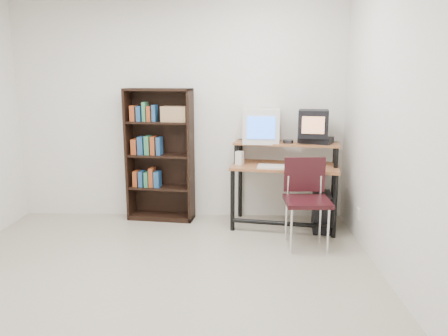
{
  "coord_description": "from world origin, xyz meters",
  "views": [
    {
      "loc": [
        0.69,
        -3.33,
        1.73
      ],
      "look_at": [
        0.56,
        1.1,
        0.8
      ],
      "focal_mm": 35.0,
      "sensor_mm": 36.0,
      "label": 1
    }
  ],
  "objects_px": {
    "computer_desk": "(285,169)",
    "pc_tower": "(321,211)",
    "bookshelf": "(160,153)",
    "crt_monitor": "(261,126)",
    "school_chair": "(306,192)",
    "crt_tv": "(313,124)"
  },
  "relations": [
    {
      "from": "pc_tower",
      "to": "crt_monitor",
      "type": "bearing_deg",
      "value": 166.11
    },
    {
      "from": "crt_monitor",
      "to": "crt_tv",
      "type": "xyz_separation_m",
      "value": [
        0.59,
        -0.11,
        0.04
      ]
    },
    {
      "from": "computer_desk",
      "to": "crt_monitor",
      "type": "distance_m",
      "value": 0.57
    },
    {
      "from": "crt_tv",
      "to": "bookshelf",
      "type": "bearing_deg",
      "value": -175.87
    },
    {
      "from": "computer_desk",
      "to": "pc_tower",
      "type": "relative_size",
      "value": 2.87
    },
    {
      "from": "computer_desk",
      "to": "bookshelf",
      "type": "xyz_separation_m",
      "value": [
        -1.49,
        0.23,
        0.14
      ]
    },
    {
      "from": "bookshelf",
      "to": "crt_monitor",
      "type": "bearing_deg",
      "value": 3.89
    },
    {
      "from": "computer_desk",
      "to": "crt_monitor",
      "type": "xyz_separation_m",
      "value": [
        -0.27,
        0.16,
        0.48
      ]
    },
    {
      "from": "crt_monitor",
      "to": "pc_tower",
      "type": "height_order",
      "value": "crt_monitor"
    },
    {
      "from": "crt_tv",
      "to": "computer_desk",
      "type": "bearing_deg",
      "value": -161.37
    },
    {
      "from": "crt_tv",
      "to": "pc_tower",
      "type": "xyz_separation_m",
      "value": [
        0.11,
        -0.15,
        -1.0
      ]
    },
    {
      "from": "crt_monitor",
      "to": "bookshelf",
      "type": "height_order",
      "value": "bookshelf"
    },
    {
      "from": "crt_monitor",
      "to": "crt_tv",
      "type": "height_order",
      "value": "crt_monitor"
    },
    {
      "from": "computer_desk",
      "to": "pc_tower",
      "type": "xyz_separation_m",
      "value": [
        0.42,
        -0.11,
        -0.48
      ]
    },
    {
      "from": "crt_tv",
      "to": "school_chair",
      "type": "xyz_separation_m",
      "value": [
        -0.15,
        -0.61,
        -0.65
      ]
    },
    {
      "from": "school_chair",
      "to": "bookshelf",
      "type": "bearing_deg",
      "value": 152.52
    },
    {
      "from": "computer_desk",
      "to": "crt_monitor",
      "type": "height_order",
      "value": "crt_monitor"
    },
    {
      "from": "school_chair",
      "to": "crt_monitor",
      "type": "bearing_deg",
      "value": 119.38
    },
    {
      "from": "crt_monitor",
      "to": "pc_tower",
      "type": "distance_m",
      "value": 1.21
    },
    {
      "from": "crt_monitor",
      "to": "computer_desk",
      "type": "bearing_deg",
      "value": -26.3
    },
    {
      "from": "pc_tower",
      "to": "crt_tv",
      "type": "bearing_deg",
      "value": 132.6
    },
    {
      "from": "bookshelf",
      "to": "pc_tower",
      "type": "bearing_deg",
      "value": -2.64
    }
  ]
}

